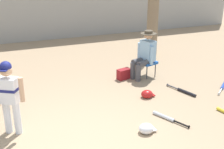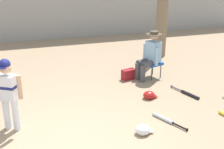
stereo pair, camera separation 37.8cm
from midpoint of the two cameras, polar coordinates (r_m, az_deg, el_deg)
The scene contains 10 objects.
concrete_back_wall at distance 11.47m, azimuth -17.86°, elevation 13.17°, with size 18.00×0.36×2.88m, color #9E9E99.
young_ballplayer at distance 5.28m, azimuth -21.24°, elevation -3.46°, with size 0.61×0.37×1.31m.
folding_stool at distance 7.62m, azimuth 5.36°, elevation 2.21°, with size 0.50×0.50×0.41m.
seated_spectator at distance 7.47m, azimuth 4.88°, elevation 4.07°, with size 0.68×0.53×1.20m.
handbag_beside_stool at distance 7.49m, azimuth 0.85°, elevation 0.08°, with size 0.34×0.18×0.26m, color maroon.
bat_blue_youth at distance 7.43m, azimuth 19.15°, elevation -2.12°, with size 0.68×0.56×0.07m.
bat_black_composite at distance 6.89m, azimuth 12.17°, elevation -3.22°, with size 0.30×0.80×0.07m.
bat_aluminum_silver at distance 5.73m, azimuth 8.49°, elevation -8.18°, with size 0.38×0.75×0.07m.
batting_helmet_red at distance 6.53m, azimuth 5.09°, elevation -3.78°, with size 0.31×0.24×0.18m.
batting_helmet_white at distance 5.25m, azimuth 4.51°, elevation -10.32°, with size 0.31×0.24×0.18m.
Camera 1 is at (-0.99, -3.87, 2.80)m, focal length 47.75 mm.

